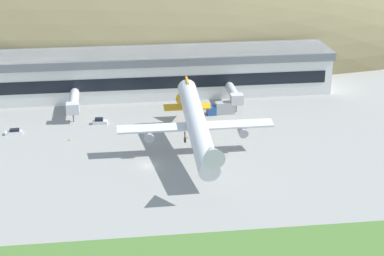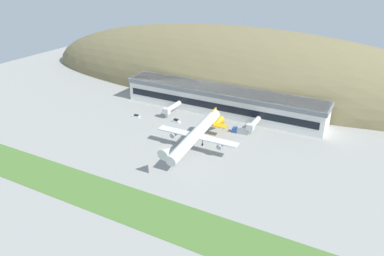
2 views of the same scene
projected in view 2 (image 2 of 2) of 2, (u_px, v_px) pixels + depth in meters
name	position (u px, v px, depth m)	size (l,w,h in m)	color
ground_plane	(166.00, 150.00, 162.18)	(377.77, 377.77, 0.00)	gray
grass_strip_foreground	(106.00, 197.00, 130.46)	(340.00, 17.95, 0.08)	#4C7533
hill_backdrop	(238.00, 84.00, 245.21)	(303.34, 86.24, 73.52)	olive
terminal_building	(222.00, 99.00, 198.16)	(110.20, 16.97, 13.03)	white
jetway_0	(172.00, 108.00, 195.98)	(3.38, 14.77, 5.43)	silver
jetway_1	(253.00, 124.00, 177.35)	(3.38, 13.01, 5.43)	silver
cargo_airplane	(196.00, 135.00, 158.01)	(37.28, 51.62, 11.27)	silver
service_car_0	(176.00, 121.00, 188.71)	(4.03, 2.04, 1.65)	silver
service_car_1	(136.00, 116.00, 194.65)	(4.49, 2.01, 1.40)	silver
fuel_truck	(241.00, 130.00, 176.58)	(7.90, 2.99, 3.32)	#264C99
traffic_cone_0	(204.00, 141.00, 169.18)	(0.52, 0.52, 0.58)	orange
traffic_cone_1	(152.00, 126.00, 183.82)	(0.52, 0.52, 0.58)	orange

